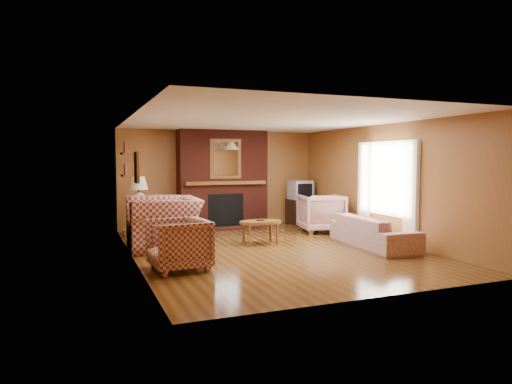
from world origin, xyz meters
name	(u,v)px	position (x,y,z in m)	size (l,w,h in m)	color
floor	(271,249)	(0.00, 0.00, 0.00)	(6.50, 6.50, 0.00)	#4B2B10
ceiling	(271,120)	(0.00, 0.00, 2.40)	(6.50, 6.50, 0.00)	white
wall_back	(220,179)	(0.00, 3.25, 1.20)	(6.50, 6.50, 0.00)	#98632F
wall_front	(379,199)	(0.00, -3.25, 1.20)	(6.50, 6.50, 0.00)	#98632F
wall_left	(133,188)	(-2.50, 0.00, 1.20)	(6.50, 6.50, 0.00)	#98632F
wall_right	(382,183)	(2.50, 0.00, 1.20)	(6.50, 6.50, 0.00)	#98632F
fireplace	(223,180)	(0.00, 2.98, 1.18)	(2.20, 0.82, 2.40)	#4A1810
window_right	(386,187)	(2.45, -0.20, 1.13)	(0.10, 1.85, 2.00)	beige
bookshelf	(124,160)	(-2.44, 1.90, 1.67)	(0.09, 0.55, 0.71)	brown
botanical_print	(137,167)	(-2.47, -0.30, 1.55)	(0.05, 0.40, 0.50)	brown
pendant_light	(231,146)	(0.00, 2.30, 2.00)	(0.36, 0.36, 0.48)	black
plaid_loveseat	(163,223)	(-1.85, 0.87, 0.48)	(1.48, 1.29, 0.96)	maroon
plaid_armchair	(179,244)	(-1.95, -0.97, 0.39)	(0.84, 0.86, 0.78)	maroon
floral_sofa	(373,232)	(1.90, -0.55, 0.30)	(2.05, 0.80, 0.60)	#C3B297
floral_armchair	(321,213)	(1.90, 1.45, 0.44)	(0.94, 0.97, 0.88)	#C3B297
coffee_table	(260,224)	(0.01, 0.53, 0.41)	(0.86, 0.53, 0.49)	brown
side_table	(139,221)	(-2.10, 2.45, 0.32)	(0.48, 0.48, 0.64)	brown
table_lamp	(139,190)	(-2.10, 2.45, 1.01)	(0.41, 0.41, 0.67)	white
tv_stand	(300,212)	(2.05, 2.80, 0.33)	(0.60, 0.54, 0.65)	black
crt_tv	(300,190)	(2.05, 2.79, 0.90)	(0.54, 0.54, 0.49)	#9EA0A5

